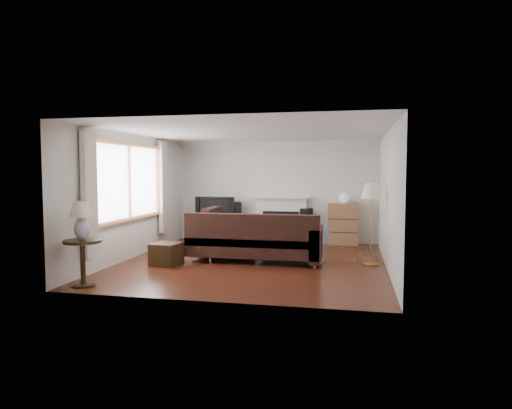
% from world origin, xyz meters
% --- Properties ---
extents(room, '(5.10, 5.60, 2.54)m').
position_xyz_m(room, '(0.00, 0.00, 1.25)').
color(room, '#491C10').
rests_on(room, ground).
extents(window, '(0.12, 2.74, 1.54)m').
position_xyz_m(window, '(-2.45, -0.20, 1.55)').
color(window, brown).
rests_on(window, room).
extents(curtain_near, '(0.10, 0.35, 2.10)m').
position_xyz_m(curtain_near, '(-2.40, -1.72, 1.40)').
color(curtain_near, beige).
rests_on(curtain_near, room).
extents(curtain_far, '(0.10, 0.35, 2.10)m').
position_xyz_m(curtain_far, '(-2.40, 1.32, 1.40)').
color(curtain_far, beige).
rests_on(curtain_far, room).
extents(fireplace, '(1.40, 0.26, 1.15)m').
position_xyz_m(fireplace, '(0.15, 2.64, 0.57)').
color(fireplace, white).
rests_on(fireplace, room).
extents(tv_stand, '(1.09, 0.49, 0.54)m').
position_xyz_m(tv_stand, '(-1.49, 2.48, 0.27)').
color(tv_stand, black).
rests_on(tv_stand, ground).
extents(television, '(1.01, 0.13, 0.58)m').
position_xyz_m(television, '(-1.49, 2.48, 0.83)').
color(television, black).
rests_on(television, tv_stand).
extents(speaker_left, '(0.37, 0.41, 0.99)m').
position_xyz_m(speaker_left, '(-1.00, 2.52, 0.50)').
color(speaker_left, black).
rests_on(speaker_left, ground).
extents(speaker_right, '(0.30, 0.34, 0.86)m').
position_xyz_m(speaker_right, '(0.78, 2.55, 0.43)').
color(speaker_right, black).
rests_on(speaker_right, ground).
extents(bookshelf, '(0.72, 0.34, 0.99)m').
position_xyz_m(bookshelf, '(1.67, 2.53, 0.49)').
color(bookshelf, '#8F6342').
rests_on(bookshelf, ground).
extents(globe_lamp, '(0.25, 0.25, 0.25)m').
position_xyz_m(globe_lamp, '(1.67, 2.53, 1.11)').
color(globe_lamp, white).
rests_on(globe_lamp, bookshelf).
extents(sectional_sofa, '(2.78, 2.03, 0.90)m').
position_xyz_m(sectional_sofa, '(0.02, 0.11, 0.45)').
color(sectional_sofa, black).
rests_on(sectional_sofa, ground).
extents(coffee_table, '(0.99, 0.57, 0.38)m').
position_xyz_m(coffee_table, '(-0.05, 1.48, 0.19)').
color(coffee_table, '#9F674C').
rests_on(coffee_table, ground).
extents(footstool, '(0.56, 0.56, 0.42)m').
position_xyz_m(footstool, '(-1.53, -0.60, 0.21)').
color(footstool, black).
rests_on(footstool, ground).
extents(floor_lamp, '(0.40, 0.40, 1.53)m').
position_xyz_m(floor_lamp, '(2.22, 0.19, 0.77)').
color(floor_lamp, '#B0893D').
rests_on(floor_lamp, ground).
extents(side_table, '(0.57, 0.57, 0.71)m').
position_xyz_m(side_table, '(-2.15, -2.34, 0.36)').
color(side_table, black).
rests_on(side_table, ground).
extents(table_lamp, '(0.36, 0.36, 0.58)m').
position_xyz_m(table_lamp, '(-2.15, -2.34, 1.00)').
color(table_lamp, silver).
rests_on(table_lamp, side_table).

